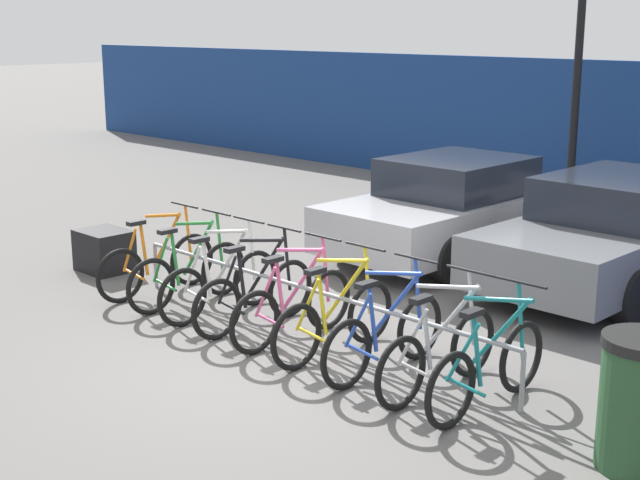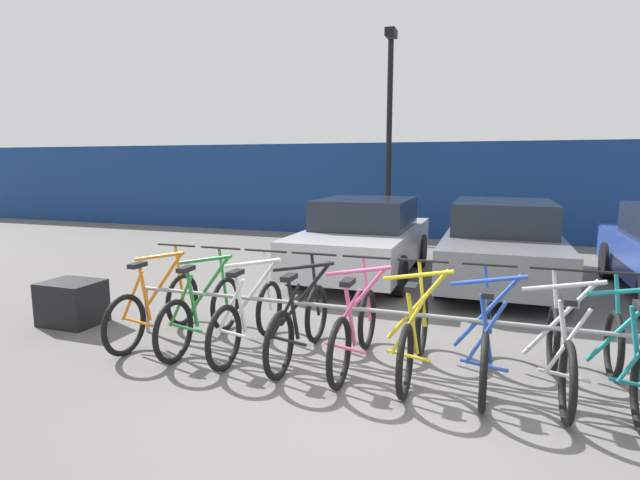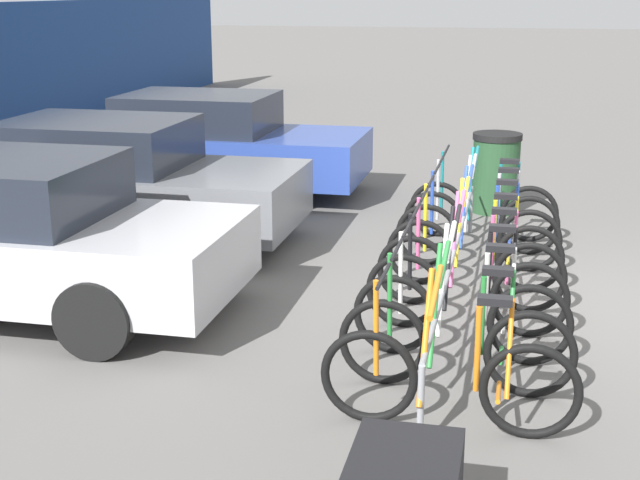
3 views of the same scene
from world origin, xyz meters
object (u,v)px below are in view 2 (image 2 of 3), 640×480
(bike_rack, at_px, (359,314))
(bicycle_yellow, at_px, (414,336))
(bicycle_orange, at_px, (156,307))
(bicycle_silver, at_px, (560,353))
(bicycle_teal, at_px, (628,361))
(car_silver, at_px, (364,238))
(bicycle_blue, at_px, (485,344))
(bicycle_green, at_px, (202,312))
(bicycle_black, at_px, (300,323))
(lamp_post, at_px, (389,125))
(cargo_crate, at_px, (72,303))
(bicycle_pink, at_px, (355,330))
(bicycle_white, at_px, (249,318))
(car_grey, at_px, (502,243))

(bike_rack, xyz_separation_m, bicycle_yellow, (0.59, -0.15, -0.12))
(bicycle_yellow, bearing_deg, bicycle_orange, 178.96)
(bike_rack, bearing_deg, bicycle_silver, -4.55)
(bicycle_teal, xyz_separation_m, car_silver, (-3.32, 4.00, 0.31))
(bicycle_blue, distance_m, bicycle_silver, 0.63)
(bicycle_green, relative_size, car_silver, 0.42)
(bike_rack, height_order, bicycle_silver, bicycle_silver)
(bicycle_orange, relative_size, bicycle_yellow, 1.00)
(bicycle_black, bearing_deg, bicycle_silver, -2.63)
(bicycle_green, distance_m, car_silver, 4.10)
(lamp_post, bearing_deg, cargo_crate, -107.20)
(bike_rack, relative_size, bicycle_teal, 3.11)
(bike_rack, distance_m, bicycle_pink, 0.19)
(bicycle_black, height_order, car_silver, car_silver)
(bicycle_yellow, distance_m, bicycle_blue, 0.65)
(bicycle_green, xyz_separation_m, lamp_post, (0.46, 7.97, 2.60))
(lamp_post, height_order, cargo_crate, lamp_post)
(bicycle_blue, distance_m, cargo_crate, 5.00)
(bike_rack, height_order, car_silver, car_silver)
(bicycle_white, distance_m, bicycle_blue, 2.43)
(bicycle_pink, bearing_deg, bicycle_blue, -0.90)
(bicycle_blue, bearing_deg, bicycle_orange, 178.70)
(bicycle_orange, height_order, bicycle_black, same)
(bicycle_yellow, relative_size, bicycle_blue, 1.00)
(bicycle_yellow, relative_size, car_grey, 0.39)
(bicycle_blue, bearing_deg, bicycle_silver, -1.30)
(bicycle_blue, height_order, car_silver, car_silver)
(cargo_crate, bearing_deg, bicycle_silver, -1.12)
(bicycle_white, height_order, car_grey, car_grey)
(bike_rack, xyz_separation_m, bicycle_teal, (2.39, -0.15, -0.12))
(bike_rack, xyz_separation_m, lamp_post, (-1.32, 7.83, 2.47))
(bicycle_green, relative_size, car_grey, 0.39)
(car_grey, bearing_deg, cargo_crate, -141.45)
(bicycle_teal, bearing_deg, bicycle_green, 176.18)
(bicycle_teal, distance_m, car_grey, 4.35)
(bicycle_pink, bearing_deg, bicycle_green, 179.10)
(bicycle_white, height_order, bicycle_silver, same)
(car_silver, bearing_deg, bike_rack, -76.41)
(car_grey, bearing_deg, bicycle_silver, -83.93)
(bicycle_white, distance_m, bicycle_yellow, 1.78)
(bicycle_white, bearing_deg, car_grey, 55.84)
(bicycle_yellow, height_order, bicycle_silver, same)
(bicycle_black, xyz_separation_m, bicycle_yellow, (1.19, 0.00, 0.00))
(car_silver, distance_m, car_grey, 2.36)
(bicycle_teal, height_order, car_silver, car_silver)
(bicycle_white, bearing_deg, bicycle_yellow, -2.51)
(bicycle_teal, distance_m, car_silver, 5.21)
(bicycle_blue, bearing_deg, bicycle_teal, -1.30)
(bicycle_silver, height_order, car_silver, car_silver)
(bicycle_white, relative_size, car_grey, 0.39)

